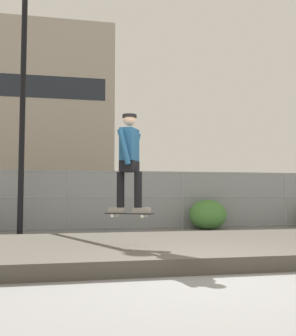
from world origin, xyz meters
name	(u,v)px	position (x,y,z in m)	size (l,w,h in m)	color
ground_plane	(203,277)	(0.00, 0.00, 0.00)	(120.00, 120.00, 0.00)	slate
gravel_berm	(167,248)	(0.00, 2.01, 0.12)	(17.52, 3.86, 0.23)	#4C473F
skateboard	(129,214)	(-0.81, 1.31, 0.78)	(0.80, 0.57, 0.07)	black
skater	(129,157)	(-0.81, 1.31, 1.73)	(0.68, 0.62, 1.66)	gray
chain_fence	(127,200)	(0.00, 7.19, 0.93)	(18.38, 0.06, 1.85)	gray
street_lamp	(23,66)	(-3.14, 6.31, 4.77)	(0.44, 0.44, 7.81)	black
parked_car_near	(8,202)	(-4.02, 9.97, 0.84)	(4.41, 1.96, 1.66)	#566B4C
parked_car_mid	(181,201)	(2.54, 9.89, 0.84)	(4.55, 2.25, 1.66)	maroon
shrub_center	(208,215)	(2.52, 6.76, 0.47)	(1.21, 0.99, 0.93)	#477F38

